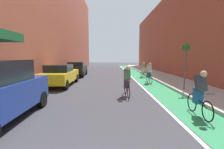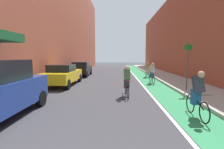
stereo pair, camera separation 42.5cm
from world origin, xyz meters
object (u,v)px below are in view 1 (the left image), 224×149
object	(u,v)px
parked_sedan_yellow_cab	(60,75)
cyclist_trailing	(149,72)
cyclist_lead	(200,93)
cyclist_far	(143,69)
cyclist_mid	(127,80)
parked_sedan_black	(77,69)
street_sign_post	(185,62)

from	to	relation	value
parked_sedan_yellow_cab	cyclist_trailing	bearing A→B (deg)	9.24
cyclist_lead	cyclist_far	bearing A→B (deg)	88.79
cyclist_mid	parked_sedan_black	bearing A→B (deg)	115.69
cyclist_mid	cyclist_trailing	distance (m)	4.91
parked_sedan_yellow_cab	cyclist_trailing	world-z (taller)	cyclist_trailing
parked_sedan_yellow_cab	cyclist_far	world-z (taller)	cyclist_far
cyclist_mid	cyclist_trailing	bearing A→B (deg)	63.55
cyclist_trailing	cyclist_mid	bearing A→B (deg)	-116.45
parked_sedan_yellow_cab	street_sign_post	bearing A→B (deg)	-15.53
cyclist_lead	street_sign_post	world-z (taller)	street_sign_post
parked_sedan_yellow_cab	cyclist_mid	bearing A→B (deg)	-36.27
cyclist_mid	street_sign_post	xyz separation A→B (m)	(3.53, 1.08, 0.91)
parked_sedan_yellow_cab	cyclist_far	size ratio (longest dim) A/B	2.68
cyclist_mid	cyclist_trailing	world-z (taller)	cyclist_trailing
cyclist_mid	cyclist_trailing	xyz separation A→B (m)	(2.19, 4.40, 0.00)
cyclist_lead	cyclist_trailing	world-z (taller)	cyclist_trailing
parked_sedan_yellow_cab	cyclist_mid	xyz separation A→B (m)	(4.51, -3.31, 0.06)
cyclist_mid	street_sign_post	bearing A→B (deg)	16.95
cyclist_lead	cyclist_mid	distance (m)	3.75
cyclist_lead	street_sign_post	xyz separation A→B (m)	(1.29, 4.09, 0.95)
cyclist_trailing	street_sign_post	world-z (taller)	street_sign_post
parked_sedan_yellow_cab	cyclist_lead	world-z (taller)	cyclist_lead
parked_sedan_yellow_cab	cyclist_far	bearing A→B (deg)	35.56
cyclist_trailing	cyclist_far	distance (m)	3.92
cyclist_mid	street_sign_post	world-z (taller)	street_sign_post
cyclist_trailing	cyclist_lead	bearing A→B (deg)	-89.61
cyclist_far	street_sign_post	bearing A→B (deg)	-81.73
cyclist_trailing	cyclist_far	world-z (taller)	cyclist_trailing
parked_sedan_yellow_cab	cyclist_lead	bearing A→B (deg)	-43.13
cyclist_lead	cyclist_mid	size ratio (longest dim) A/B	1.01
cyclist_lead	cyclist_far	size ratio (longest dim) A/B	1.04
cyclist_lead	cyclist_trailing	size ratio (longest dim) A/B	1.00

